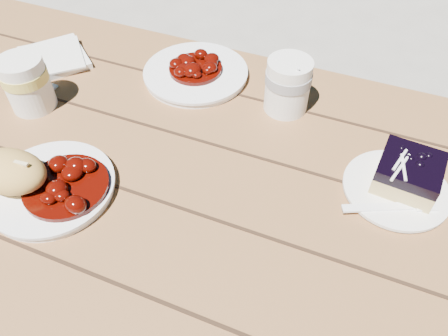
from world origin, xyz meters
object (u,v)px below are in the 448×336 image
at_px(bread_roll, 10,171).
at_px(dessert_plate, 396,190).
at_px(coffee_cup, 288,86).
at_px(second_cup, 27,84).
at_px(picnic_table, 154,210).
at_px(blueberry_cake, 409,173).
at_px(main_plate, 52,188).
at_px(second_plate, 196,74).

bearing_deg(bread_roll, dessert_plate, 22.03).
bearing_deg(coffee_cup, second_cup, -158.45).
bearing_deg(picnic_table, coffee_cup, 50.05).
xyz_separation_m(bread_roll, second_cup, (-0.12, 0.20, 0.01)).
xyz_separation_m(picnic_table, blueberry_cake, (0.45, 0.11, 0.20)).
bearing_deg(picnic_table, second_cup, 170.54).
height_order(picnic_table, coffee_cup, coffee_cup).
relative_size(main_plate, bread_roll, 1.63).
relative_size(blueberry_cake, coffee_cup, 0.98).
distance_m(picnic_table, main_plate, 0.24).
relative_size(picnic_table, blueberry_cake, 18.46).
xyz_separation_m(second_plate, second_cup, (-0.27, -0.22, 0.05)).
height_order(main_plate, coffee_cup, coffee_cup).
relative_size(blueberry_cake, second_cup, 0.98).
bearing_deg(second_plate, bread_roll, -109.17).
height_order(blueberry_cake, second_plate, blueberry_cake).
xyz_separation_m(blueberry_cake, second_cup, (-0.74, -0.06, 0.02)).
xyz_separation_m(picnic_table, second_cup, (-0.28, 0.05, 0.22)).
bearing_deg(main_plate, second_cup, 135.02).
bearing_deg(bread_roll, second_plate, 70.83).
xyz_separation_m(bread_roll, second_plate, (0.14, 0.42, -0.04)).
xyz_separation_m(bread_roll, blueberry_cake, (0.61, 0.26, -0.01)).
xyz_separation_m(blueberry_cake, coffee_cup, (-0.25, 0.13, 0.02)).
bearing_deg(dessert_plate, blueberry_cake, 56.31).
distance_m(bread_roll, second_cup, 0.23).
xyz_separation_m(bread_roll, dessert_plate, (0.60, 0.24, -0.04)).
height_order(second_plate, second_cup, second_cup).
xyz_separation_m(bread_roll, coffee_cup, (0.36, 0.39, 0.01)).
relative_size(bread_roll, dessert_plate, 0.74).
height_order(bread_roll, dessert_plate, bread_roll).
relative_size(main_plate, second_plate, 0.93).
height_order(coffee_cup, second_plate, coffee_cup).
relative_size(dessert_plate, blueberry_cake, 1.61).
distance_m(blueberry_cake, second_cup, 0.74).
height_order(coffee_cup, second_cup, same).
bearing_deg(blueberry_cake, coffee_cup, 157.76).
xyz_separation_m(dessert_plate, second_cup, (-0.73, -0.05, 0.05)).
bearing_deg(dessert_plate, bread_roll, -157.97).
xyz_separation_m(main_plate, second_cup, (-0.18, 0.18, 0.05)).
bearing_deg(blueberry_cake, second_cup, -170.25).
height_order(picnic_table, second_plate, second_plate).
bearing_deg(second_plate, second_cup, -140.85).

